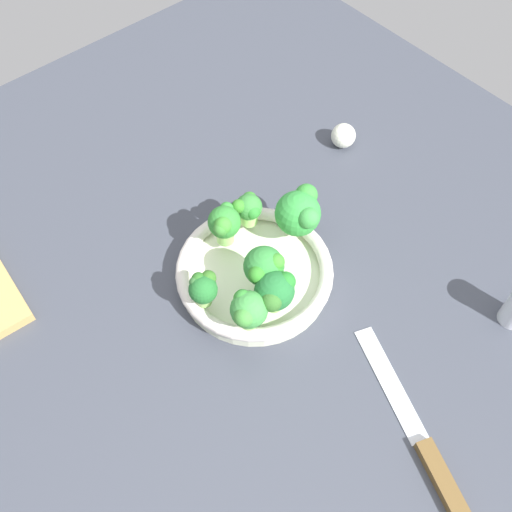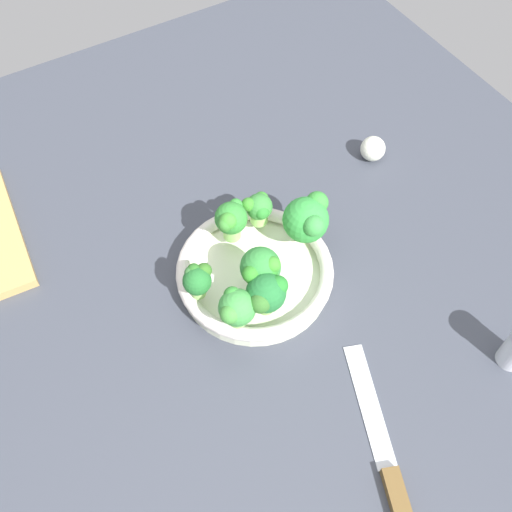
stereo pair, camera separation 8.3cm
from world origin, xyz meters
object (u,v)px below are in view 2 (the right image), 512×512
(bowl, at_px, (256,274))
(broccoli_floret_6, at_px, (307,219))
(broccoli_floret_3, at_px, (267,294))
(garlic_bulb, at_px, (373,149))
(broccoli_floret_0, at_px, (261,268))
(broccoli_floret_4, at_px, (197,279))
(broccoli_floret_1, at_px, (231,219))
(broccoli_floret_2, at_px, (236,307))
(knife, at_px, (389,469))
(broccoli_floret_5, at_px, (259,208))

(bowl, xyz_separation_m, broccoli_floret_6, (-0.01, 0.09, 0.06))
(broccoli_floret_3, height_order, garlic_bulb, broccoli_floret_3)
(broccoli_floret_0, bearing_deg, broccoli_floret_4, -112.94)
(broccoli_floret_3, xyz_separation_m, broccoli_floret_6, (-0.08, 0.11, 0.00))
(broccoli_floret_3, relative_size, broccoli_floret_4, 1.26)
(broccoli_floret_1, distance_m, garlic_bulb, 0.31)
(broccoli_floret_2, height_order, broccoli_floret_6, broccoli_floret_6)
(bowl, height_order, broccoli_floret_6, broccoli_floret_6)
(bowl, height_order, broccoli_floret_3, broccoli_floret_3)
(broccoli_floret_6, bearing_deg, broccoli_floret_0, -68.85)
(knife, bearing_deg, broccoli_floret_5, 173.29)
(broccoli_floret_1, xyz_separation_m, broccoli_floret_5, (-0.01, 0.05, -0.01))
(bowl, height_order, broccoli_floret_1, broccoli_floret_1)
(bowl, relative_size, broccoli_floret_4, 4.38)
(broccoli_floret_1, bearing_deg, bowl, 2.56)
(broccoli_floret_4, bearing_deg, broccoli_floret_6, 91.53)
(broccoli_floret_2, distance_m, broccoli_floret_6, 0.17)
(bowl, xyz_separation_m, broccoli_floret_1, (-0.07, -0.00, 0.06))
(broccoli_floret_3, bearing_deg, broccoli_floret_1, 171.99)
(broccoli_floret_1, distance_m, broccoli_floret_2, 0.14)
(knife, bearing_deg, broccoli_floret_4, -164.49)
(broccoli_floret_4, distance_m, garlic_bulb, 0.41)
(broccoli_floret_2, height_order, broccoli_floret_5, broccoli_floret_2)
(broccoli_floret_6, xyz_separation_m, garlic_bulb, (-0.11, 0.21, -0.06))
(broccoli_floret_0, bearing_deg, garlic_bulb, 115.14)
(broccoli_floret_4, distance_m, broccoli_floret_5, 0.15)
(broccoli_floret_0, distance_m, broccoli_floret_2, 0.07)
(broccoli_floret_0, height_order, broccoli_floret_3, broccoli_floret_0)
(broccoli_floret_6, bearing_deg, bowl, -83.45)
(broccoli_floret_6, bearing_deg, garlic_bulb, 116.99)
(knife, relative_size, garlic_bulb, 6.01)
(broccoli_floret_1, height_order, broccoli_floret_6, broccoli_floret_6)
(broccoli_floret_2, xyz_separation_m, knife, (0.26, 0.07, -0.07))
(garlic_bulb, bearing_deg, bowl, -68.77)
(broccoli_floret_3, distance_m, broccoli_floret_4, 0.10)
(broccoli_floret_1, xyz_separation_m, broccoli_floret_2, (0.13, -0.06, -0.01))
(broccoli_floret_4, relative_size, broccoli_floret_6, 0.70)
(broccoli_floret_1, distance_m, broccoli_floret_6, 0.11)
(bowl, distance_m, broccoli_floret_3, 0.09)
(broccoli_floret_3, relative_size, garlic_bulb, 1.55)
(bowl, relative_size, broccoli_floret_1, 3.42)
(broccoli_floret_1, relative_size, broccoli_floret_6, 0.90)
(broccoli_floret_1, height_order, broccoli_floret_2, broccoli_floret_1)
(broccoli_floret_0, relative_size, broccoli_floret_3, 1.07)
(broccoli_floret_3, relative_size, broccoli_floret_5, 1.22)
(broccoli_floret_2, bearing_deg, broccoli_floret_1, 153.53)
(broccoli_floret_0, height_order, knife, broccoli_floret_0)
(garlic_bulb, bearing_deg, broccoli_floret_4, -74.12)
(knife, bearing_deg, garlic_bulb, 145.57)
(broccoli_floret_2, bearing_deg, broccoli_floret_6, 114.26)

